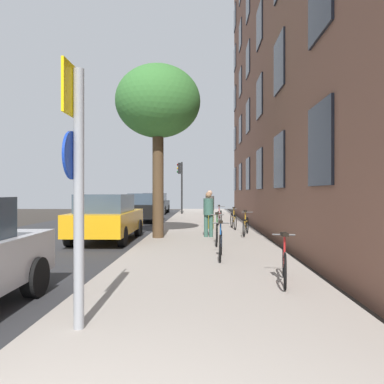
{
  "coord_description": "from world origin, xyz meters",
  "views": [
    {
      "loc": [
        1.04,
        -1.61,
        1.7
      ],
      "look_at": [
        0.65,
        10.93,
        1.71
      ],
      "focal_mm": 35.2,
      "sensor_mm": 36.0,
      "label": 1
    }
  ],
  "objects_px": {
    "bicycle_2": "(217,232)",
    "bicycle_3": "(246,225)",
    "sign_post": "(77,174)",
    "tree_near": "(158,104)",
    "car_1": "(107,217)",
    "bicycle_4": "(233,220)",
    "car_2": "(145,207)",
    "bicycle_5": "(219,217)",
    "bicycle_1": "(221,243)",
    "pedestrian_0": "(208,211)",
    "traffic_light": "(180,178)",
    "pedestrian_1": "(210,207)",
    "bicycle_0": "(284,263)",
    "car_3": "(155,203)"
  },
  "relations": [
    {
      "from": "bicycle_2",
      "to": "bicycle_3",
      "type": "distance_m",
      "value": 2.65
    },
    {
      "from": "sign_post",
      "to": "bicycle_3",
      "type": "xyz_separation_m",
      "value": [
        3.01,
        9.48,
        -1.43
      ]
    },
    {
      "from": "tree_near",
      "to": "car_1",
      "type": "xyz_separation_m",
      "value": [
        -1.75,
        -0.16,
        -3.95
      ]
    },
    {
      "from": "bicycle_4",
      "to": "car_2",
      "type": "height_order",
      "value": "car_2"
    },
    {
      "from": "bicycle_4",
      "to": "car_1",
      "type": "height_order",
      "value": "car_1"
    },
    {
      "from": "tree_near",
      "to": "bicycle_2",
      "type": "distance_m",
      "value": 5.01
    },
    {
      "from": "bicycle_2",
      "to": "car_1",
      "type": "bearing_deg",
      "value": 158.4
    },
    {
      "from": "bicycle_2",
      "to": "bicycle_5",
      "type": "distance_m",
      "value": 7.21
    },
    {
      "from": "bicycle_1",
      "to": "pedestrian_0",
      "type": "relative_size",
      "value": 1.01
    },
    {
      "from": "sign_post",
      "to": "bicycle_1",
      "type": "xyz_separation_m",
      "value": [
        1.88,
        4.69,
        -1.44
      ]
    },
    {
      "from": "traffic_light",
      "to": "pedestrian_1",
      "type": "height_order",
      "value": "traffic_light"
    },
    {
      "from": "bicycle_5",
      "to": "car_2",
      "type": "distance_m",
      "value": 4.9
    },
    {
      "from": "bicycle_0",
      "to": "pedestrian_1",
      "type": "xyz_separation_m",
      "value": [
        -1.14,
        9.68,
        0.6
      ]
    },
    {
      "from": "tree_near",
      "to": "pedestrian_0",
      "type": "height_order",
      "value": "tree_near"
    },
    {
      "from": "car_2",
      "to": "car_3",
      "type": "xyz_separation_m",
      "value": [
        -0.47,
        8.33,
        0.0
      ]
    },
    {
      "from": "pedestrian_0",
      "to": "tree_near",
      "type": "bearing_deg",
      "value": -171.96
    },
    {
      "from": "bicycle_5",
      "to": "bicycle_1",
      "type": "bearing_deg",
      "value": -92.24
    },
    {
      "from": "bicycle_0",
      "to": "car_2",
      "type": "height_order",
      "value": "car_2"
    },
    {
      "from": "traffic_light",
      "to": "bicycle_4",
      "type": "relative_size",
      "value": 2.34
    },
    {
      "from": "bicycle_1",
      "to": "bicycle_4",
      "type": "distance_m",
      "value": 7.25
    },
    {
      "from": "bicycle_4",
      "to": "bicycle_2",
      "type": "bearing_deg",
      "value": -100.33
    },
    {
      "from": "traffic_light",
      "to": "bicycle_1",
      "type": "bearing_deg",
      "value": -83.51
    },
    {
      "from": "bicycle_3",
      "to": "car_2",
      "type": "relative_size",
      "value": 0.42
    },
    {
      "from": "bicycle_3",
      "to": "bicycle_5",
      "type": "xyz_separation_m",
      "value": [
        -0.76,
        4.8,
        0.01
      ]
    },
    {
      "from": "bicycle_5",
      "to": "pedestrian_0",
      "type": "height_order",
      "value": "pedestrian_0"
    },
    {
      "from": "car_1",
      "to": "pedestrian_0",
      "type": "bearing_deg",
      "value": 6.67
    },
    {
      "from": "pedestrian_1",
      "to": "car_1",
      "type": "xyz_separation_m",
      "value": [
        -3.61,
        -3.4,
        -0.22
      ]
    },
    {
      "from": "sign_post",
      "to": "traffic_light",
      "type": "bearing_deg",
      "value": 90.55
    },
    {
      "from": "bicycle_1",
      "to": "pedestrian_0",
      "type": "distance_m",
      "value": 4.34
    },
    {
      "from": "bicycle_0",
      "to": "car_1",
      "type": "relative_size",
      "value": 0.36
    },
    {
      "from": "bicycle_3",
      "to": "pedestrian_1",
      "type": "bearing_deg",
      "value": 117.15
    },
    {
      "from": "bicycle_2",
      "to": "bicycle_3",
      "type": "height_order",
      "value": "bicycle_2"
    },
    {
      "from": "bicycle_2",
      "to": "bicycle_4",
      "type": "distance_m",
      "value": 4.88
    },
    {
      "from": "bicycle_5",
      "to": "car_2",
      "type": "height_order",
      "value": "car_2"
    },
    {
      "from": "bicycle_3",
      "to": "bicycle_2",
      "type": "bearing_deg",
      "value": -115.33
    },
    {
      "from": "car_1",
      "to": "car_2",
      "type": "distance_m",
      "value": 8.34
    },
    {
      "from": "pedestrian_1",
      "to": "sign_post",
      "type": "bearing_deg",
      "value": -98.28
    },
    {
      "from": "bicycle_4",
      "to": "bicycle_5",
      "type": "height_order",
      "value": "bicycle_5"
    },
    {
      "from": "sign_post",
      "to": "bicycle_3",
      "type": "height_order",
      "value": "sign_post"
    },
    {
      "from": "pedestrian_1",
      "to": "car_2",
      "type": "relative_size",
      "value": 0.41
    },
    {
      "from": "tree_near",
      "to": "bicycle_5",
      "type": "height_order",
      "value": "tree_near"
    },
    {
      "from": "traffic_light",
      "to": "bicycle_1",
      "type": "height_order",
      "value": "traffic_light"
    },
    {
      "from": "sign_post",
      "to": "bicycle_3",
      "type": "distance_m",
      "value": 10.05
    },
    {
      "from": "bicycle_1",
      "to": "pedestrian_1",
      "type": "height_order",
      "value": "pedestrian_1"
    },
    {
      "from": "sign_post",
      "to": "tree_near",
      "type": "distance_m",
      "value": 9.19
    },
    {
      "from": "bicycle_3",
      "to": "car_3",
      "type": "bearing_deg",
      "value": 108.76
    },
    {
      "from": "sign_post",
      "to": "pedestrian_0",
      "type": "height_order",
      "value": "sign_post"
    },
    {
      "from": "bicycle_3",
      "to": "car_1",
      "type": "height_order",
      "value": "car_1"
    },
    {
      "from": "sign_post",
      "to": "tree_near",
      "type": "height_order",
      "value": "tree_near"
    },
    {
      "from": "tree_near",
      "to": "bicycle_0",
      "type": "relative_size",
      "value": 3.79
    }
  ]
}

